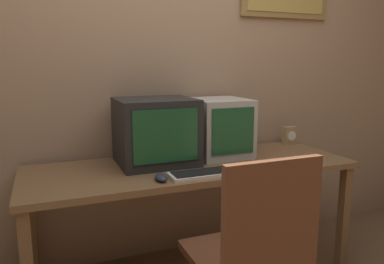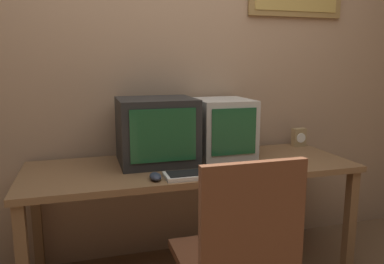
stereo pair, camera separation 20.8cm
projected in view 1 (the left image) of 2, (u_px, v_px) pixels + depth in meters
The scene contains 8 objects.
wall_back at pixel (171, 67), 2.53m from camera, with size 8.00×0.08×2.60m.
desk at pixel (192, 176), 2.28m from camera, with size 1.96×0.69×0.74m.
monitor_left at pixel (156, 131), 2.25m from camera, with size 0.46×0.41×0.39m.
monitor_right at pixel (219, 127), 2.45m from camera, with size 0.35×0.39×0.37m.
keyboard_main at pixel (209, 173), 2.04m from camera, with size 0.44×0.15×0.03m.
mouse_near_keyboard at pixel (254, 166), 2.15m from camera, with size 0.06×0.11×0.03m.
mouse_far_corner at pixel (161, 177), 1.94m from camera, with size 0.06×0.11×0.04m.
desk_clock at pixel (290, 135), 2.81m from camera, with size 0.10×0.06×0.13m.
Camera 1 is at (-0.82, -1.22, 1.34)m, focal length 35.00 mm.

